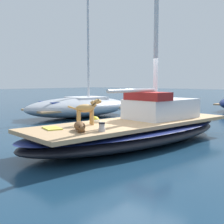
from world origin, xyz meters
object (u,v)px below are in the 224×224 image
dog_tan (87,109)px  dog_brown (80,126)px  sailboat_main (135,132)px  deck_towel (52,128)px  deck_winch (102,127)px  mooring_buoy (94,122)px  coiled_rope (96,122)px  moored_boat_port_side (79,106)px

dog_tan → dog_brown: dog_tan is taller
sailboat_main → deck_towel: size_ratio=13.40×
sailboat_main → deck_winch: deck_winch is taller
dog_tan → deck_winch: bearing=-26.5°
mooring_buoy → deck_towel: bearing=-58.7°
coiled_rope → dog_brown: bearing=-60.5°
dog_brown → dog_tan: bearing=125.7°
sailboat_main → moored_boat_port_side: moored_boat_port_side is taller
deck_winch → deck_towel: (-1.18, -0.51, -0.08)m
sailboat_main → deck_winch: size_ratio=35.74×
sailboat_main → dog_brown: 2.22m
moored_boat_port_side → deck_towel: bearing=-47.6°
dog_tan → dog_brown: size_ratio=1.08×
moored_boat_port_side → mooring_buoy: moored_boat_port_side is taller
mooring_buoy → coiled_rope: bearing=-45.2°
deck_winch → mooring_buoy: deck_winch is taller
coiled_rope → deck_towel: coiled_rope is taller
dog_brown → deck_towel: size_ratio=1.47×
dog_brown → deck_winch: size_ratio=3.91×
dog_tan → moored_boat_port_side: (-5.59, 4.91, -0.54)m
sailboat_main → dog_tan: bearing=-110.7°
dog_brown → coiled_rope: (-0.72, 1.27, -0.08)m
dog_tan → mooring_buoy: (-2.57, 2.92, -0.86)m
sailboat_main → moored_boat_port_side: size_ratio=1.02×
moored_boat_port_side → sailboat_main: bearing=-29.8°
dog_tan → sailboat_main: bearing=69.3°
sailboat_main → deck_winch: (0.47, -1.90, 0.42)m
dog_brown → deck_towel: dog_brown is taller
dog_tan → dog_brown: bearing=-54.3°
coiled_rope → deck_towel: 1.50m
dog_tan → deck_winch: dog_tan is taller
coiled_rope → deck_winch: bearing=-40.5°
dog_brown → deck_towel: bearing=-162.5°
deck_winch → deck_towel: bearing=-156.5°
deck_winch → coiled_rope: size_ratio=0.65×
dog_tan → dog_brown: (0.56, -0.78, -0.32)m
moored_boat_port_side → dog_tan: bearing=-41.3°
sailboat_main → coiled_rope: coiled_rope is taller
dog_tan → moored_boat_port_side: 7.45m
deck_towel → deck_winch: bearing=23.5°
dog_tan → coiled_rope: dog_tan is taller
dog_brown → deck_winch: 0.52m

